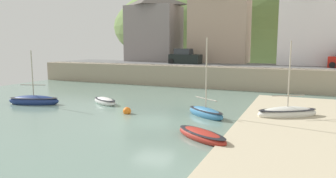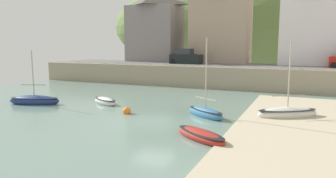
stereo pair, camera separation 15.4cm
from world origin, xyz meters
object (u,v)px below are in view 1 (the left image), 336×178
(rowboat_small_beached, at_px, (206,112))
(sailboat_far_left, at_px, (105,101))
(sailboat_tall_mast, at_px, (202,135))
(parked_car_near_slipway, at_px, (185,57))
(waterfront_building_centre, at_px, (220,18))
(waterfront_building_left, at_px, (154,27))
(mooring_buoy, at_px, (127,111))
(waterfront_building_right, at_px, (308,22))
(sailboat_blue_trim, at_px, (287,113))
(sailboat_nearest_shore, at_px, (34,101))

(rowboat_small_beached, distance_m, sailboat_far_left, 9.14)
(sailboat_tall_mast, bearing_deg, parked_car_near_slipway, 144.74)
(waterfront_building_centre, bearing_deg, waterfront_building_left, 180.00)
(rowboat_small_beached, bearing_deg, mooring_buoy, -132.55)
(waterfront_building_right, xyz_separation_m, sailboat_tall_mast, (-4.94, -27.70, -7.42))
(sailboat_blue_trim, bearing_deg, waterfront_building_left, 101.53)
(waterfront_building_centre, relative_size, sailboat_blue_trim, 2.20)
(waterfront_building_centre, height_order, rowboat_small_beached, waterfront_building_centre)
(waterfront_building_left, distance_m, rowboat_small_beached, 27.93)
(mooring_buoy, bearing_deg, parked_car_near_slipway, 97.92)
(rowboat_small_beached, bearing_deg, waterfront_building_right, 108.84)
(waterfront_building_right, distance_m, mooring_buoy, 27.63)
(waterfront_building_centre, distance_m, sailboat_blue_trim, 24.31)
(rowboat_small_beached, distance_m, mooring_buoy, 5.61)
(waterfront_building_right, height_order, parked_car_near_slipway, waterfront_building_right)
(sailboat_tall_mast, height_order, mooring_buoy, sailboat_tall_mast)
(waterfront_building_right, height_order, sailboat_nearest_shore, waterfront_building_right)
(rowboat_small_beached, relative_size, sailboat_nearest_shore, 1.20)
(parked_car_near_slipway, bearing_deg, sailboat_nearest_shore, -104.88)
(waterfront_building_centre, xyz_separation_m, sailboat_tall_mast, (6.08, -27.70, -8.23))
(waterfront_building_left, relative_size, sailboat_tall_mast, 2.78)
(waterfront_building_centre, height_order, mooring_buoy, waterfront_building_centre)
(sailboat_nearest_shore, distance_m, mooring_buoy, 8.93)
(rowboat_small_beached, relative_size, parked_car_near_slipway, 1.33)
(waterfront_building_left, distance_m, sailboat_nearest_shore, 24.88)
(sailboat_tall_mast, distance_m, rowboat_small_beached, 5.24)
(mooring_buoy, bearing_deg, waterfront_building_centre, 88.42)
(rowboat_small_beached, bearing_deg, waterfront_building_left, 157.28)
(waterfront_building_left, xyz_separation_m, rowboat_small_beached, (14.73, -22.62, -7.19))
(rowboat_small_beached, height_order, sailboat_nearest_shore, rowboat_small_beached)
(waterfront_building_centre, bearing_deg, sailboat_nearest_shore, -111.93)
(waterfront_building_left, relative_size, rowboat_small_beached, 1.80)
(rowboat_small_beached, distance_m, parked_car_near_slipway, 20.08)
(waterfront_building_centre, xyz_separation_m, sailboat_blue_trim, (9.97, -20.63, -8.13))
(waterfront_building_left, bearing_deg, waterfront_building_centre, -0.00)
(rowboat_small_beached, xyz_separation_m, sailboat_blue_trim, (5.17, 1.99, 0.02))
(waterfront_building_right, bearing_deg, sailboat_nearest_shore, -130.86)
(waterfront_building_left, xyz_separation_m, sailboat_tall_mast, (16.00, -27.70, -7.27))
(sailboat_tall_mast, bearing_deg, waterfront_building_right, 112.50)
(waterfront_building_left, distance_m, parked_car_near_slipway, 9.04)
(sailboat_far_left, height_order, parked_car_near_slipway, parked_car_near_slipway)
(sailboat_blue_trim, relative_size, sailboat_nearest_shore, 1.16)
(waterfront_building_left, bearing_deg, sailboat_nearest_shore, -89.19)
(waterfront_building_left, height_order, waterfront_building_centre, waterfront_building_centre)
(parked_car_near_slipway, bearing_deg, sailboat_blue_trim, -47.43)
(sailboat_blue_trim, bearing_deg, waterfront_building_right, 54.66)
(waterfront_building_right, bearing_deg, rowboat_small_beached, -105.37)
(sailboat_tall_mast, height_order, sailboat_blue_trim, sailboat_blue_trim)
(waterfront_building_right, xyz_separation_m, sailboat_blue_trim, (-1.05, -20.63, -7.32))
(waterfront_building_centre, xyz_separation_m, rowboat_small_beached, (4.80, -22.62, -8.14))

